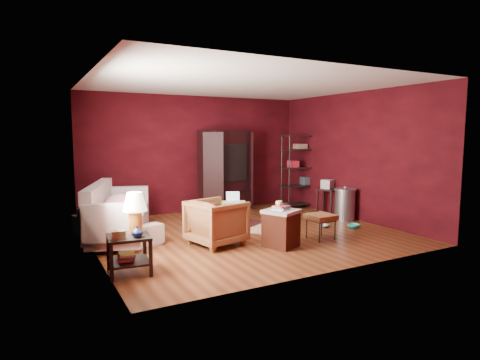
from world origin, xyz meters
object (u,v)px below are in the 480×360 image
object	(u,v)px
sofa	(116,220)
side_table	(132,225)
hamper	(281,227)
tv_armoire	(225,169)
wire_shelving	(300,168)
armchair	(217,220)
laptop_desk	(233,204)

from	to	relation	value
sofa	side_table	world-z (taller)	side_table
hamper	sofa	bearing A→B (deg)	143.14
side_table	tv_armoire	distance (m)	4.53
hamper	wire_shelving	world-z (taller)	wire_shelving
armchair	hamper	xyz separation A→B (m)	(0.90, -0.62, -0.10)
wire_shelving	laptop_desk	bearing A→B (deg)	-157.49
laptop_desk	wire_shelving	distance (m)	2.56
laptop_desk	wire_shelving	size ratio (longest dim) A/B	0.35
laptop_desk	armchair	bearing A→B (deg)	-103.22
armchair	wire_shelving	distance (m)	4.06
sofa	tv_armoire	bearing A→B (deg)	-83.59
laptop_desk	side_table	bearing A→B (deg)	-118.11
tv_armoire	wire_shelving	bearing A→B (deg)	-32.31
armchair	laptop_desk	world-z (taller)	armchair
side_table	laptop_desk	bearing A→B (deg)	38.39
armchair	wire_shelving	bearing A→B (deg)	-70.68
sofa	hamper	xyz separation A→B (m)	(2.36, -1.77, -0.04)
side_table	tv_armoire	world-z (taller)	tv_armoire
hamper	laptop_desk	xyz separation A→B (m)	(0.12, 2.00, 0.08)
sofa	side_table	xyz separation A→B (m)	(-0.13, -1.84, 0.29)
hamper	wire_shelving	distance (m)	3.80
armchair	sofa	bearing A→B (deg)	38.40
sofa	wire_shelving	bearing A→B (deg)	-98.64
hamper	tv_armoire	world-z (taller)	tv_armoire
hamper	tv_armoire	xyz separation A→B (m)	(0.55, 3.25, 0.71)
hamper	armchair	bearing A→B (deg)	145.26
sofa	tv_armoire	world-z (taller)	tv_armoire
armchair	laptop_desk	xyz separation A→B (m)	(1.02, 1.37, -0.02)
sofa	armchair	distance (m)	1.85
wire_shelving	armchair	bearing A→B (deg)	-143.51
side_table	sofa	bearing A→B (deg)	85.81
side_table	wire_shelving	world-z (taller)	wire_shelving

